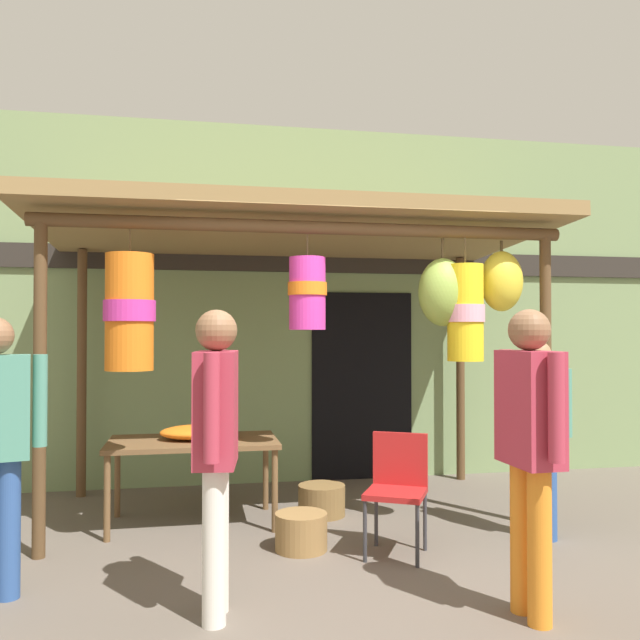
% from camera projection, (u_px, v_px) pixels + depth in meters
% --- Properties ---
extents(ground_plane, '(30.00, 30.00, 0.00)m').
position_uv_depth(ground_plane, '(348.00, 546.00, 4.82)').
color(ground_plane, '#60564C').
extents(shop_facade, '(10.82, 0.29, 3.76)m').
position_uv_depth(shop_facade, '(300.00, 304.00, 7.08)').
color(shop_facade, '#7A9360').
rests_on(shop_facade, ground_plane).
extents(market_stall_canopy, '(4.37, 2.25, 2.61)m').
position_uv_depth(market_stall_canopy, '(303.00, 250.00, 5.66)').
color(market_stall_canopy, brown).
rests_on(market_stall_canopy, ground_plane).
extents(display_table, '(1.37, 0.77, 0.69)m').
position_uv_depth(display_table, '(193.00, 448.00, 5.39)').
color(display_table, brown).
rests_on(display_table, ground_plane).
extents(flower_heap_on_table, '(0.63, 0.44, 0.12)m').
position_uv_depth(flower_heap_on_table, '(200.00, 432.00, 5.42)').
color(flower_heap_on_table, orange).
rests_on(flower_heap_on_table, display_table).
extents(folding_chair, '(0.54, 0.54, 0.84)m').
position_uv_depth(folding_chair, '(398.00, 482.00, 4.69)').
color(folding_chair, '#AD1E1E').
rests_on(folding_chair, ground_plane).
extents(wicker_basket_by_table, '(0.38, 0.38, 0.27)m').
position_uv_depth(wicker_basket_by_table, '(301.00, 532.00, 4.74)').
color(wicker_basket_by_table, olive).
rests_on(wicker_basket_by_table, ground_plane).
extents(wicker_basket_spare, '(0.40, 0.40, 0.26)m').
position_uv_depth(wicker_basket_spare, '(322.00, 500.00, 5.63)').
color(wicker_basket_spare, brown).
rests_on(wicker_basket_spare, ground_plane).
extents(customer_foreground, '(0.35, 0.56, 1.51)m').
position_uv_depth(customer_foreground, '(538.00, 422.00, 5.06)').
color(customer_foreground, '#2D5193').
rests_on(customer_foreground, ground_plane).
extents(shopper_by_bananas, '(0.24, 0.59, 1.70)m').
position_uv_depth(shopper_by_bananas, '(530.00, 434.00, 3.62)').
color(shopper_by_bananas, orange).
rests_on(shopper_by_bananas, ground_plane).
extents(passerby_at_right, '(0.27, 0.59, 1.70)m').
position_uv_depth(passerby_at_right, '(216.00, 435.00, 3.63)').
color(passerby_at_right, silver).
rests_on(passerby_at_right, ground_plane).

